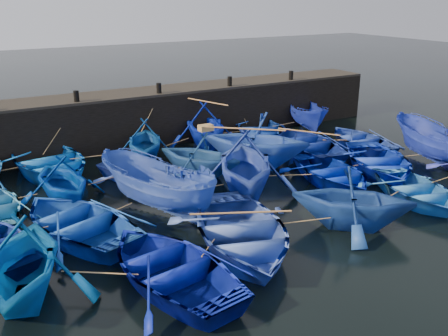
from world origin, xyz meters
TOP-DOWN VIEW (x-y plane):
  - ground at (0.00, 0.00)m, footprint 120.00×120.00m
  - quay_wall at (0.00, 10.50)m, footprint 26.00×2.50m
  - quay_top at (0.00, 10.50)m, footprint 26.00×2.50m
  - bollard_1 at (-4.00, 9.60)m, footprint 0.24×0.24m
  - bollard_2 at (0.00, 9.60)m, footprint 0.24×0.24m
  - bollard_3 at (4.00, 9.60)m, footprint 0.24×0.24m
  - bollard_4 at (8.00, 9.60)m, footprint 0.24×0.24m
  - boat_1 at (-5.83, 7.83)m, footprint 4.84×6.23m
  - boat_2 at (-1.65, 7.53)m, footprint 4.37×4.66m
  - boat_3 at (1.76, 8.21)m, footprint 4.68×5.10m
  - boat_4 at (4.86, 8.02)m, footprint 5.18×5.81m
  - boat_5 at (8.19, 8.19)m, footprint 2.94×4.53m
  - boat_7 at (-5.99, 4.45)m, footprint 3.55×3.99m
  - boat_8 at (-2.59, 4.92)m, footprint 4.93×5.38m
  - boat_9 at (-0.45, 4.44)m, footprint 4.71×4.87m
  - boat_10 at (2.33, 4.45)m, footprint 6.13×6.12m
  - boat_11 at (5.46, 4.73)m, footprint 4.48×5.64m
  - boat_12 at (8.28, 4.14)m, footprint 3.72×4.75m
  - boat_14 at (-6.19, 1.58)m, footprint 5.08×5.96m
  - boat_15 at (-3.37, 2.01)m, footprint 3.78×5.31m
  - boat_16 at (0.19, 2.00)m, footprint 5.92×6.20m
  - boat_17 at (3.81, 1.17)m, footprint 3.94×5.00m
  - boat_18 at (6.34, 1.11)m, footprint 5.51×6.16m
  - boat_19 at (9.41, 0.84)m, footprint 2.63×5.12m
  - boat_20 at (-8.24, -1.25)m, footprint 4.83×5.20m
  - boat_21 at (-4.78, -2.38)m, footprint 4.35×5.52m
  - boat_22 at (-2.20, -1.66)m, footprint 5.46×6.52m
  - boat_23 at (1.70, -2.21)m, footprint 5.17×5.14m
  - boat_24 at (5.29, -1.72)m, footprint 4.19×5.05m
  - wooden_crate at (-0.15, 4.44)m, footprint 0.56×0.40m
  - mooring_ropes at (0.04, 4.86)m, footprint 17.67×11.92m
  - loose_oars at (1.30, 3.32)m, footprint 9.92×11.95m

SIDE VIEW (x-z plane):
  - ground at x=0.00m, z-range 0.00..0.00m
  - boat_12 at x=8.28m, z-range 0.00..0.90m
  - boat_24 at x=5.29m, z-range 0.00..0.91m
  - boat_8 at x=-2.59m, z-range 0.00..0.91m
  - boat_17 at x=3.81m, z-range 0.00..0.94m
  - boat_4 at x=4.86m, z-range 0.00..0.99m
  - boat_21 at x=-4.78m, z-range 0.00..1.04m
  - boat_14 at x=-6.19m, z-range 0.00..1.05m
  - boat_18 at x=6.34m, z-range 0.00..1.05m
  - boat_11 at x=5.46m, z-range 0.00..1.05m
  - boat_22 at x=-2.20m, z-range 0.00..1.16m
  - boat_1 at x=-5.83m, z-range 0.00..1.19m
  - boat_5 at x=8.19m, z-range 0.00..1.64m
  - mooring_ropes at x=0.04m, z-range -0.17..1.93m
  - boat_19 at x=9.41m, z-range 0.00..1.89m
  - boat_7 at x=-5.99m, z-range 0.00..1.92m
  - boat_15 at x=-3.37m, z-range 0.00..1.93m
  - boat_2 at x=-1.65m, z-range 0.00..1.96m
  - boat_9 at x=-0.45m, z-range 0.00..1.96m
  - boat_23 at x=1.70m, z-range 0.00..2.06m
  - boat_20 at x=-8.24m, z-range 0.00..2.23m
  - boat_3 at x=1.76m, z-range 0.00..2.26m
  - boat_10 at x=2.33m, z-range 0.00..2.45m
  - quay_wall at x=0.00m, z-range 0.00..2.50m
  - boat_16 at x=0.19m, z-range 0.00..2.53m
  - loose_oars at x=1.30m, z-range 1.01..2.55m
  - wooden_crate at x=-0.15m, z-range 1.96..2.20m
  - quay_top at x=0.00m, z-range 2.50..2.62m
  - bollard_1 at x=-4.00m, z-range 2.62..3.12m
  - bollard_2 at x=0.00m, z-range 2.62..3.12m
  - bollard_3 at x=4.00m, z-range 2.62..3.12m
  - bollard_4 at x=8.00m, z-range 2.62..3.12m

